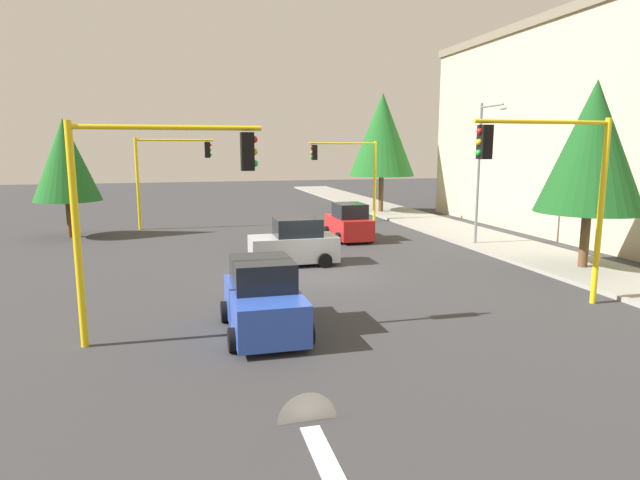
% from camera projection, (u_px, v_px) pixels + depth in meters
% --- Properties ---
extents(ground_plane, '(120.00, 120.00, 0.00)m').
position_uv_depth(ground_plane, '(318.00, 274.00, 20.91)').
color(ground_plane, '#353538').
extents(sidewalk_kerb, '(80.00, 4.00, 0.15)m').
position_uv_depth(sidewalk_kerb, '(487.00, 240.00, 28.27)').
color(sidewalk_kerb, gray).
rests_on(sidewalk_kerb, ground).
extents(lane_arrow_near, '(2.40, 1.10, 1.10)m').
position_uv_depth(lane_arrow_near, '(314.00, 436.00, 9.19)').
color(lane_arrow_near, silver).
rests_on(lane_arrow_near, ground).
extents(apartment_block, '(25.30, 9.30, 11.91)m').
position_uv_depth(apartment_block, '(617.00, 128.00, 29.66)').
color(apartment_block, '#C6B793').
rests_on(apartment_block, ground).
extents(traffic_signal_far_left, '(0.36, 4.59, 5.31)m').
position_uv_depth(traffic_signal_far_left, '(348.00, 165.00, 35.02)').
color(traffic_signal_far_left, yellow).
rests_on(traffic_signal_far_left, ground).
extents(traffic_signal_near_left, '(0.36, 4.59, 5.76)m').
position_uv_depth(traffic_signal_near_left, '(554.00, 175.00, 15.91)').
color(traffic_signal_near_left, yellow).
rests_on(traffic_signal_near_left, ground).
extents(traffic_signal_far_right, '(0.36, 4.59, 5.47)m').
position_uv_depth(traffic_signal_far_right, '(169.00, 164.00, 32.21)').
color(traffic_signal_far_right, yellow).
rests_on(traffic_signal_far_right, ground).
extents(traffic_signal_near_right, '(0.36, 4.59, 5.51)m').
position_uv_depth(traffic_signal_near_right, '(154.00, 188.00, 13.12)').
color(traffic_signal_near_right, yellow).
rests_on(traffic_signal_near_right, ground).
extents(street_lamp_curbside, '(2.15, 0.28, 7.00)m').
position_uv_depth(street_lamp_curbside, '(483.00, 159.00, 25.90)').
color(street_lamp_curbside, slate).
rests_on(street_lamp_curbside, ground).
extents(tree_roadside_near, '(4.09, 4.09, 7.46)m').
position_uv_depth(tree_roadside_near, '(592.00, 147.00, 20.77)').
color(tree_roadside_near, brown).
rests_on(tree_roadside_near, ground).
extents(tree_opposite_side, '(3.54, 3.54, 6.44)m').
position_uv_depth(tree_opposite_side, '(65.00, 160.00, 28.92)').
color(tree_opposite_side, brown).
rests_on(tree_opposite_side, ground).
extents(tree_roadside_far, '(4.82, 4.82, 8.83)m').
position_uv_depth(tree_roadside_far, '(382.00, 135.00, 39.45)').
color(tree_roadside_far, brown).
rests_on(tree_roadside_far, ground).
extents(car_silver, '(2.07, 3.63, 1.98)m').
position_uv_depth(car_silver, '(294.00, 244.00, 22.55)').
color(car_silver, '#B2B5BA').
rests_on(car_silver, ground).
extents(car_blue, '(3.78, 2.09, 1.98)m').
position_uv_depth(car_blue, '(263.00, 300.00, 14.22)').
color(car_blue, blue).
rests_on(car_blue, ground).
extents(car_red, '(3.66, 2.00, 1.98)m').
position_uv_depth(car_red, '(349.00, 223.00, 28.62)').
color(car_red, red).
rests_on(car_red, ground).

